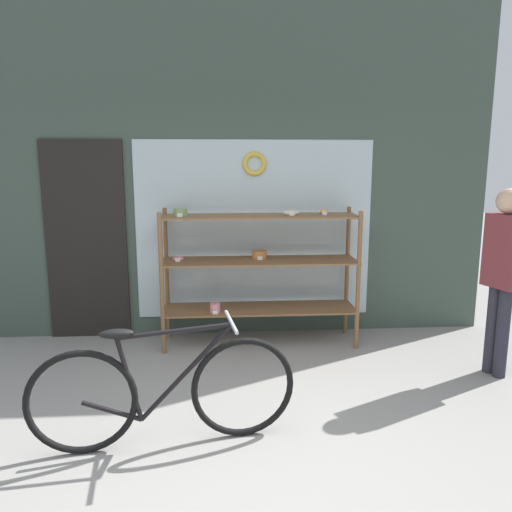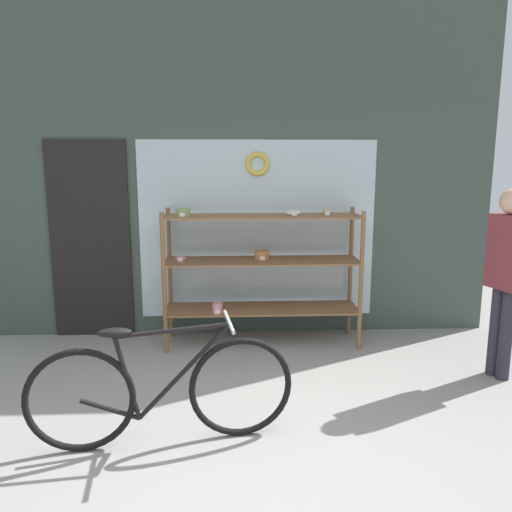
# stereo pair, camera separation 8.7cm
# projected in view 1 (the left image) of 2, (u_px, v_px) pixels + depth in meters

# --- Properties ---
(ground_plane) EXTENTS (30.00, 30.00, 0.00)m
(ground_plane) POSITION_uv_depth(u_px,v_px,m) (250.00, 475.00, 3.04)
(ground_plane) COLOR gray
(storefront_facade) EXTENTS (5.50, 0.13, 3.54)m
(storefront_facade) POSITION_uv_depth(u_px,v_px,m) (232.00, 177.00, 5.29)
(storefront_facade) COLOR #3D4C42
(storefront_facade) RESTS_ON ground_plane
(display_case) EXTENTS (1.98, 0.50, 1.42)m
(display_case) POSITION_uv_depth(u_px,v_px,m) (258.00, 263.00, 5.09)
(display_case) COLOR brown
(display_case) RESTS_ON ground_plane
(bicycle) EXTENTS (1.76, 0.46, 0.85)m
(bicycle) POSITION_uv_depth(u_px,v_px,m) (164.00, 391.00, 3.30)
(bicycle) COLOR black
(bicycle) RESTS_ON ground_plane
(pedestrian) EXTENTS (0.27, 0.36, 1.66)m
(pedestrian) POSITION_uv_depth(u_px,v_px,m) (503.00, 268.00, 4.29)
(pedestrian) COLOR #282833
(pedestrian) RESTS_ON ground_plane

